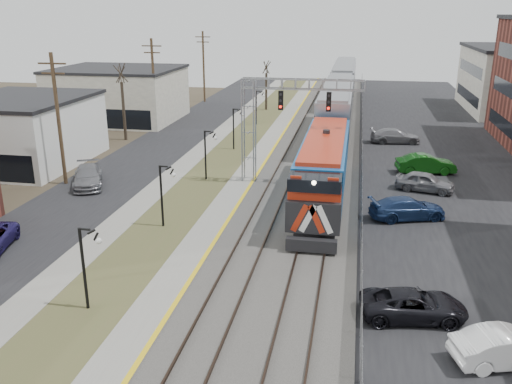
# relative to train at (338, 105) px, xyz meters

# --- Properties ---
(street_west) EXTENTS (7.00, 120.00, 0.04)m
(street_west) POSITION_rel_train_xyz_m (-17.00, -13.26, -2.86)
(street_west) COLOR black
(street_west) RESTS_ON ground
(sidewalk) EXTENTS (2.00, 120.00, 0.08)m
(sidewalk) POSITION_rel_train_xyz_m (-12.50, -13.26, -2.84)
(sidewalk) COLOR gray
(sidewalk) RESTS_ON ground
(grass_median) EXTENTS (4.00, 120.00, 0.06)m
(grass_median) POSITION_rel_train_xyz_m (-9.50, -13.26, -2.85)
(grass_median) COLOR #4A4E29
(grass_median) RESTS_ON ground
(platform) EXTENTS (2.00, 120.00, 0.24)m
(platform) POSITION_rel_train_xyz_m (-6.50, -13.26, -2.76)
(platform) COLOR gray
(platform) RESTS_ON ground
(ballast_bed) EXTENTS (8.00, 120.00, 0.20)m
(ballast_bed) POSITION_rel_train_xyz_m (-1.50, -13.26, -2.78)
(ballast_bed) COLOR #595651
(ballast_bed) RESTS_ON ground
(parking_lot) EXTENTS (16.00, 120.00, 0.04)m
(parking_lot) POSITION_rel_train_xyz_m (10.50, -13.26, -2.86)
(parking_lot) COLOR black
(parking_lot) RESTS_ON ground
(platform_edge) EXTENTS (0.24, 120.00, 0.01)m
(platform_edge) POSITION_rel_train_xyz_m (-5.62, -13.26, -2.64)
(platform_edge) COLOR gold
(platform_edge) RESTS_ON platform
(track_near) EXTENTS (1.58, 120.00, 0.15)m
(track_near) POSITION_rel_train_xyz_m (-3.50, -13.26, -2.61)
(track_near) COLOR #2D2119
(track_near) RESTS_ON ballast_bed
(track_far) EXTENTS (1.58, 120.00, 0.15)m
(track_far) POSITION_rel_train_xyz_m (-0.00, -13.26, -2.61)
(track_far) COLOR #2D2119
(track_far) RESTS_ON ballast_bed
(train) EXTENTS (3.00, 63.05, 5.33)m
(train) POSITION_rel_train_xyz_m (0.00, 0.00, 0.00)
(train) COLOR #1357A2
(train) RESTS_ON ground
(signal_gantry) EXTENTS (9.00, 1.07, 8.15)m
(signal_gantry) POSITION_rel_train_xyz_m (-4.28, -20.27, 2.70)
(signal_gantry) COLOR gray
(signal_gantry) RESTS_ON ground
(lampposts) EXTENTS (0.14, 62.14, 4.00)m
(lampposts) POSITION_rel_train_xyz_m (-9.50, -29.98, -0.88)
(lampposts) COLOR black
(lampposts) RESTS_ON ground
(utility_poles) EXTENTS (0.28, 80.28, 10.00)m
(utility_poles) POSITION_rel_train_xyz_m (-20.00, -23.26, 2.12)
(utility_poles) COLOR #4C3823
(utility_poles) RESTS_ON ground
(fence) EXTENTS (0.04, 120.00, 1.60)m
(fence) POSITION_rel_train_xyz_m (2.70, -13.26, -2.08)
(fence) COLOR gray
(fence) RESTS_ON ground
(bare_trees) EXTENTS (12.30, 42.30, 5.95)m
(bare_trees) POSITION_rel_train_xyz_m (-18.16, -9.35, -0.18)
(bare_trees) COLOR #382D23
(bare_trees) RESTS_ON ground
(car_lot_b) EXTENTS (4.55, 2.67, 1.42)m
(car_lot_b) POSITION_rel_train_xyz_m (8.22, -41.07, -2.17)
(car_lot_b) COLOR white
(car_lot_b) RESTS_ON ground
(car_lot_c) EXTENTS (4.88, 2.77, 1.29)m
(car_lot_c) POSITION_rel_train_xyz_m (4.95, -38.38, -2.24)
(car_lot_c) COLOR black
(car_lot_c) RESTS_ON ground
(car_lot_d) EXTENTS (5.29, 3.45, 1.42)m
(car_lot_d) POSITION_rel_train_xyz_m (5.62, -26.11, -2.17)
(car_lot_d) COLOR navy
(car_lot_d) RESTS_ON ground
(car_lot_e) EXTENTS (4.58, 2.72, 1.46)m
(car_lot_e) POSITION_rel_train_xyz_m (7.35, -20.10, -2.15)
(car_lot_e) COLOR slate
(car_lot_e) RESTS_ON ground
(car_lot_f) EXTENTS (4.99, 2.44, 1.57)m
(car_lot_f) POSITION_rel_train_xyz_m (7.90, -15.26, -2.10)
(car_lot_f) COLOR #0E460E
(car_lot_f) RESTS_ON ground
(car_street_b) EXTENTS (4.05, 5.55, 1.49)m
(car_street_b) POSITION_rel_train_xyz_m (-17.98, -23.48, -2.14)
(car_street_b) COLOR slate
(car_street_b) RESTS_ON ground
(car_lot_g) EXTENTS (5.18, 2.65, 1.44)m
(car_lot_g) POSITION_rel_train_xyz_m (6.03, -4.72, -2.16)
(car_lot_g) COLOR slate
(car_lot_g) RESTS_ON ground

